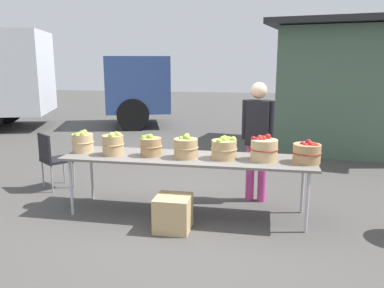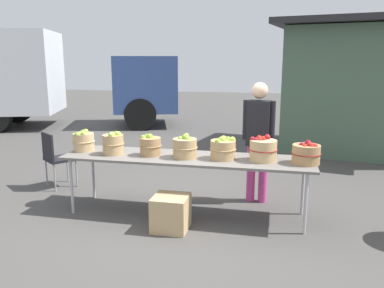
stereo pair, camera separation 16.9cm
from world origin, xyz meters
The scene contains 14 objects.
ground_plane centered at (0.00, 0.00, 0.00)m, with size 40.00×40.00×0.00m, color #474442.
market_table centered at (0.00, 0.00, 0.72)m, with size 3.10×0.76×0.75m.
apple_basket_green_0 centered at (-1.41, 0.03, 0.88)m, with size 0.29×0.29×0.29m.
apple_basket_green_1 centered at (-0.95, -0.06, 0.89)m, with size 0.28×0.28×0.30m.
apple_basket_green_2 centered at (-0.47, -0.02, 0.87)m, with size 0.28×0.28×0.28m.
apple_basket_green_3 centered at (-0.01, -0.05, 0.88)m, with size 0.31×0.31×0.29m.
apple_basket_green_4 centered at (0.45, -0.01, 0.88)m, with size 0.32×0.32×0.29m.
apple_basket_red_0 centered at (0.93, 0.00, 0.89)m, with size 0.34×0.34×0.31m.
apple_basket_red_1 centered at (1.42, -0.03, 0.87)m, with size 0.34×0.34×0.27m.
vendor_adult centered at (0.84, 0.66, 0.97)m, with size 0.43×0.25×1.64m.
box_truck centered at (-6.27, 5.60, 1.49)m, with size 7.99×4.45×2.75m.
food_kiosk centered at (2.82, 4.43, 1.38)m, with size 3.99×3.52×2.74m.
folding_chair centered at (-2.20, 0.62, 0.51)m, with size 0.56×0.56×0.86m.
produce_crate centered at (-0.07, -0.50, 0.20)m, with size 0.40×0.40×0.40m, color tan.
Camera 2 is at (1.09, -4.60, 1.91)m, focal length 36.72 mm.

